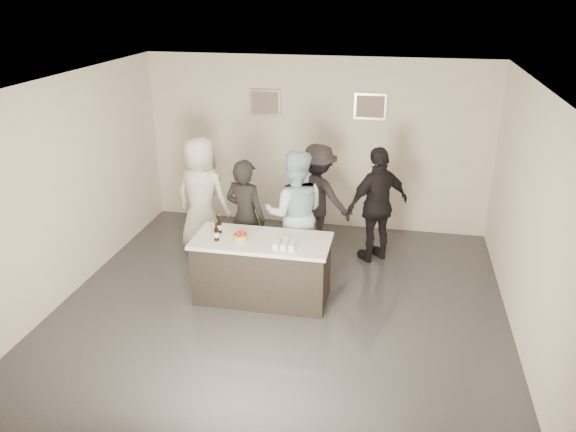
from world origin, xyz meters
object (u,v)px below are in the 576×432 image
object	(u,v)px
bar_counter	(262,269)
cake	(241,237)
person_guest_left	(202,195)
person_guest_right	(378,205)
beer_bottle_a	(219,224)
beer_bottle_b	(216,231)
person_guest_back	(317,197)
person_main_blue	(295,213)
person_main_black	(246,217)

from	to	relation	value
bar_counter	cake	size ratio (longest dim) A/B	9.57
bar_counter	person_guest_left	world-z (taller)	person_guest_left
person_guest_right	beer_bottle_a	bearing A→B (deg)	-3.40
beer_bottle_b	person_guest_left	distance (m)	1.68
cake	beer_bottle_b	bearing A→B (deg)	-166.69
beer_bottle_b	person_guest_right	size ratio (longest dim) A/B	0.14
bar_counter	person_guest_back	xyz separation A→B (m)	(0.48, 1.82, 0.43)
beer_bottle_b	person_guest_back	distance (m)	2.25
person_guest_left	person_main_blue	bearing A→B (deg)	176.82
beer_bottle_a	person_guest_back	size ratio (longest dim) A/B	0.15
cake	beer_bottle_b	world-z (taller)	beer_bottle_b
person_main_blue	beer_bottle_a	bearing A→B (deg)	29.28
beer_bottle_a	person_main_blue	distance (m)	1.19
bar_counter	person_guest_right	world-z (taller)	person_guest_right
beer_bottle_a	person_main_blue	size ratio (longest dim) A/B	0.14
person_main_black	person_guest_back	distance (m)	1.43
person_guest_right	person_guest_back	size ratio (longest dim) A/B	1.05
bar_counter	beer_bottle_b	distance (m)	0.83
person_main_blue	person_guest_left	world-z (taller)	person_main_blue
beer_bottle_b	person_main_black	world-z (taller)	person_main_black
person_main_blue	person_guest_right	distance (m)	1.36
person_guest_right	person_main_black	bearing A→B (deg)	-14.52
cake	person_guest_back	distance (m)	2.04
beer_bottle_a	person_guest_back	xyz separation A→B (m)	(1.10, 1.73, -0.15)
person_main_black	person_guest_right	world-z (taller)	person_guest_right
beer_bottle_b	cake	bearing A→B (deg)	13.31
bar_counter	person_main_black	bearing A→B (deg)	120.54
person_main_black	person_guest_back	bearing A→B (deg)	-111.76
bar_counter	beer_bottle_a	world-z (taller)	beer_bottle_a
bar_counter	person_main_blue	world-z (taller)	person_main_blue
person_main_blue	person_guest_right	bearing A→B (deg)	-160.03
person_guest_left	bar_counter	bearing A→B (deg)	148.34
beer_bottle_b	person_guest_right	bearing A→B (deg)	39.54
bar_counter	beer_bottle_a	distance (m)	0.85
person_main_blue	person_main_black	bearing A→B (deg)	0.42
bar_counter	person_main_blue	size ratio (longest dim) A/B	0.97
cake	beer_bottle_a	xyz separation A→B (m)	(-0.35, 0.17, 0.09)
person_main_black	beer_bottle_a	bearing A→B (deg)	89.77
beer_bottle_a	person_main_black	size ratio (longest dim) A/B	0.15
bar_counter	person_guest_back	bearing A→B (deg)	75.20
person_guest_back	person_main_black	bearing A→B (deg)	69.31
bar_counter	person_main_black	xyz separation A→B (m)	(-0.42, 0.72, 0.44)
person_guest_right	person_guest_back	world-z (taller)	person_guest_right
person_guest_back	person_guest_right	bearing A→B (deg)	-177.16
person_guest_left	person_guest_right	size ratio (longest dim) A/B	1.03
person_main_blue	person_guest_back	distance (m)	0.99
person_main_black	bar_counter	bearing A→B (deg)	138.02
bar_counter	person_main_blue	bearing A→B (deg)	70.94
beer_bottle_a	cake	bearing A→B (deg)	-26.06
person_guest_right	cake	bearing A→B (deg)	4.83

